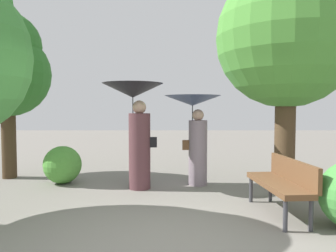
{
  "coord_description": "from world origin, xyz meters",
  "views": [
    {
      "loc": [
        -0.03,
        -3.65,
        1.58
      ],
      "look_at": [
        0.0,
        3.19,
        1.22
      ],
      "focal_mm": 34.44,
      "sensor_mm": 36.0,
      "label": 1
    }
  ],
  "objects_px": {
    "person_right": "(193,122)",
    "park_bench": "(281,181)",
    "person_left": "(134,115)",
    "tree_near_right": "(285,24)",
    "tree_mid_left": "(5,66)"
  },
  "relations": [
    {
      "from": "person_left",
      "to": "person_right",
      "type": "bearing_deg",
      "value": -73.54
    },
    {
      "from": "person_right",
      "to": "tree_near_right",
      "type": "height_order",
      "value": "tree_near_right"
    },
    {
      "from": "person_right",
      "to": "park_bench",
      "type": "relative_size",
      "value": 1.21
    },
    {
      "from": "tree_near_right",
      "to": "tree_mid_left",
      "type": "xyz_separation_m",
      "value": [
        -5.97,
        0.93,
        -0.68
      ]
    },
    {
      "from": "tree_near_right",
      "to": "tree_mid_left",
      "type": "relative_size",
      "value": 1.3
    },
    {
      "from": "tree_mid_left",
      "to": "park_bench",
      "type": "bearing_deg",
      "value": -25.67
    },
    {
      "from": "person_right",
      "to": "park_bench",
      "type": "bearing_deg",
      "value": -147.31
    },
    {
      "from": "tree_near_right",
      "to": "person_left",
      "type": "bearing_deg",
      "value": -178.95
    },
    {
      "from": "person_right",
      "to": "tree_mid_left",
      "type": "height_order",
      "value": "tree_mid_left"
    },
    {
      "from": "park_bench",
      "to": "tree_near_right",
      "type": "height_order",
      "value": "tree_near_right"
    },
    {
      "from": "tree_near_right",
      "to": "tree_mid_left",
      "type": "bearing_deg",
      "value": 171.12
    },
    {
      "from": "person_right",
      "to": "person_left",
      "type": "bearing_deg",
      "value": 106.46
    },
    {
      "from": "person_right",
      "to": "park_bench",
      "type": "height_order",
      "value": "person_right"
    },
    {
      "from": "park_bench",
      "to": "tree_near_right",
      "type": "relative_size",
      "value": 0.31
    },
    {
      "from": "person_right",
      "to": "tree_near_right",
      "type": "distance_m",
      "value": 2.63
    }
  ]
}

